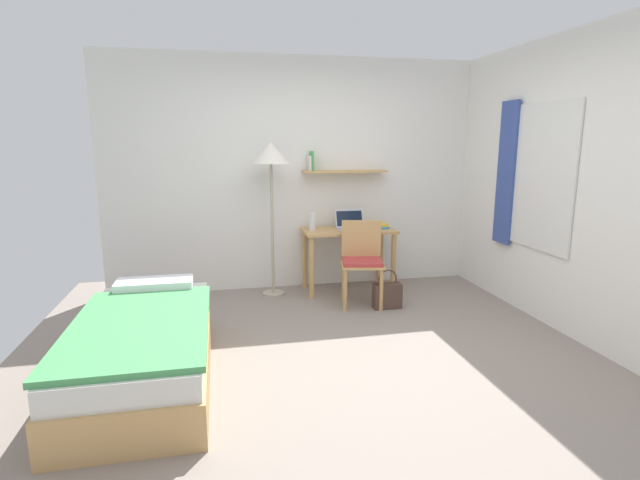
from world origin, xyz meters
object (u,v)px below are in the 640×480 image
laptop (350,223)px  book_stack (379,225)px  desk (348,241)px  handbag (387,295)px  water_bottle (313,221)px  desk_chair (362,258)px  standing_lamp (271,161)px  bed (145,348)px

laptop → book_stack: bearing=-7.5°
desk → handbag: bearing=-70.9°
water_bottle → book_stack: size_ratio=0.94×
desk → desk_chair: bearing=-88.4°
desk → standing_lamp: 1.24m
book_stack → bed: bearing=-142.8°
bed → water_bottle: 2.42m
desk_chair → laptop: bearing=87.9°
desk → handbag: size_ratio=2.51×
desk → water_bottle: 0.48m
desk_chair → book_stack: bearing=54.9°
standing_lamp → water_bottle: size_ratio=7.74×
bed → book_stack: size_ratio=8.08×
water_bottle → bed: bearing=-131.5°
desk_chair → handbag: size_ratio=2.13×
handbag → bed: bearing=-153.8°
standing_lamp → laptop: bearing=2.9°
laptop → bed: bearing=-137.8°
bed → standing_lamp: bearing=57.8°
bed → water_bottle: size_ratio=8.58×
bed → laptop: (2.00, 1.81, 0.52)m
standing_lamp → book_stack: size_ratio=7.29×
desk → book_stack: (0.36, 0.01, 0.17)m
standing_lamp → handbag: standing_lamp is taller
book_stack → handbag: (-0.13, -0.68, -0.60)m
laptop → handbag: 0.98m
laptop → water_bottle: water_bottle is taller
water_bottle → laptop: bearing=6.2°
desk → desk_chair: size_ratio=1.18×
desk_chair → water_bottle: water_bottle is taller
desk → water_bottle: size_ratio=4.74×
bed → desk_chair: size_ratio=2.13×
book_stack → handbag: size_ratio=0.56×
water_bottle → handbag: (0.64, -0.68, -0.68)m
desk_chair → handbag: desk_chair is taller
desk_chair → handbag: bearing=-40.4°
desk → water_bottle: bearing=179.1°
desk → standing_lamp: size_ratio=0.61×
book_stack → handbag: 0.92m
standing_lamp → water_bottle: standing_lamp is taller
laptop → handbag: bearing=-74.7°
standing_lamp → book_stack: 1.42m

